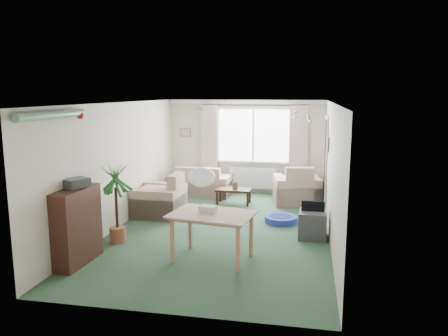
% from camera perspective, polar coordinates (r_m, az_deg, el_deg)
% --- Properties ---
extents(ground, '(6.50, 6.50, 0.00)m').
position_cam_1_polar(ground, '(8.39, -0.39, -8.11)').
color(ground, '#2A4732').
extents(window, '(1.80, 0.03, 1.30)m').
position_cam_1_polar(window, '(11.19, 3.86, 4.27)').
color(window, white).
extents(curtain_rod, '(2.60, 0.03, 0.03)m').
position_cam_1_polar(curtain_rod, '(11.06, 3.86, 8.20)').
color(curtain_rod, black).
extents(curtain_left, '(0.45, 0.08, 2.00)m').
position_cam_1_polar(curtain_left, '(11.32, -2.01, 3.17)').
color(curtain_left, beige).
extents(curtain_right, '(0.45, 0.08, 2.00)m').
position_cam_1_polar(curtain_right, '(11.04, 9.73, 2.87)').
color(curtain_right, beige).
extents(radiator, '(1.20, 0.10, 0.55)m').
position_cam_1_polar(radiator, '(11.31, 3.77, -1.30)').
color(radiator, white).
extents(doorway, '(0.03, 0.95, 2.00)m').
position_cam_1_polar(doorway, '(10.16, 13.14, 0.61)').
color(doorway, black).
extents(pendant_lamp, '(0.36, 0.36, 0.36)m').
position_cam_1_polar(pendant_lamp, '(5.80, -2.93, -1.19)').
color(pendant_lamp, white).
extents(tinsel_garland, '(1.60, 1.60, 0.12)m').
position_cam_1_polar(tinsel_garland, '(6.54, -21.46, 6.47)').
color(tinsel_garland, '#196626').
extents(bauble_cluster_a, '(0.20, 0.20, 0.20)m').
position_cam_1_polar(bauble_cluster_a, '(8.74, 9.23, 7.32)').
color(bauble_cluster_a, silver).
extents(bauble_cluster_b, '(0.20, 0.20, 0.20)m').
position_cam_1_polar(bauble_cluster_b, '(7.53, 11.24, 6.87)').
color(bauble_cluster_b, silver).
extents(wall_picture_back, '(0.28, 0.03, 0.22)m').
position_cam_1_polar(wall_picture_back, '(11.55, -5.06, 4.67)').
color(wall_picture_back, brown).
extents(wall_picture_right, '(0.03, 0.24, 0.30)m').
position_cam_1_polar(wall_picture_right, '(9.09, 13.47, 3.03)').
color(wall_picture_right, brown).
extents(sofa, '(1.55, 0.87, 0.76)m').
position_cam_1_polar(sofa, '(11.12, -3.02, -1.61)').
color(sofa, '#C7B296').
rests_on(sofa, ground).
extents(armchair_corner, '(1.18, 1.14, 0.92)m').
position_cam_1_polar(armchair_corner, '(10.42, 9.49, -2.05)').
color(armchair_corner, beige).
rests_on(armchair_corner, ground).
extents(armchair_left, '(0.97, 1.02, 0.91)m').
position_cam_1_polar(armchair_left, '(9.39, -8.47, -3.39)').
color(armchair_left, '#C4BD94').
rests_on(armchair_left, ground).
extents(coffee_table, '(0.82, 0.46, 0.36)m').
position_cam_1_polar(coffee_table, '(10.25, 1.27, -3.71)').
color(coffee_table, black).
rests_on(coffee_table, ground).
extents(photo_frame, '(0.12, 0.07, 0.16)m').
position_cam_1_polar(photo_frame, '(10.14, 1.45, -2.34)').
color(photo_frame, brown).
rests_on(photo_frame, coffee_table).
extents(bookshelf, '(0.36, 0.97, 1.17)m').
position_cam_1_polar(bookshelf, '(7.05, -18.70, -7.22)').
color(bookshelf, black).
rests_on(bookshelf, ground).
extents(hifi_box, '(0.40, 0.44, 0.14)m').
position_cam_1_polar(hifi_box, '(6.97, -18.78, -1.86)').
color(hifi_box, '#37383C').
rests_on(hifi_box, bookshelf).
extents(houseplant, '(0.71, 0.71, 1.42)m').
position_cam_1_polar(houseplant, '(7.79, -13.89, -4.38)').
color(houseplant, '#1E571E').
rests_on(houseplant, ground).
extents(dining_table, '(1.27, 0.95, 0.72)m').
position_cam_1_polar(dining_table, '(6.89, -1.53, -9.00)').
color(dining_table, tan).
rests_on(dining_table, ground).
extents(gift_box, '(0.28, 0.22, 0.12)m').
position_cam_1_polar(gift_box, '(6.84, -2.07, -5.45)').
color(gift_box, silver).
rests_on(gift_box, dining_table).
extents(tv_cube, '(0.50, 0.55, 0.49)m').
position_cam_1_polar(tv_cube, '(8.08, 11.47, -7.22)').
color(tv_cube, '#414046').
rests_on(tv_cube, ground).
extents(pet_bed, '(0.86, 0.86, 0.13)m').
position_cam_1_polar(pet_bed, '(8.92, 7.44, -6.65)').
color(pet_bed, '#202D96').
rests_on(pet_bed, ground).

